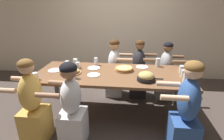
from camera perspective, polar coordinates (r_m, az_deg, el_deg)
The scene contains 26 objects.
ground_plane at distance 3.08m, azimuth 0.00°, elevation -13.99°, with size 18.00×18.00×0.00m, color #423833.
restaurant_back_panel at distance 4.32m, azimuth 2.72°, elevation 18.57°, with size 10.00×0.06×3.20m, color beige.
dining_table at distance 2.75m, azimuth 0.00°, elevation -2.31°, with size 2.38×0.97×0.74m.
pizza_board_main at distance 2.78m, azimuth -13.46°, elevation -0.52°, with size 0.33×0.33×0.05m.
pizza_board_second at distance 2.82m, azimuth 3.97°, elevation 0.42°, with size 0.31×0.31×0.06m.
skillet_bowl at distance 2.48m, azimuth 11.10°, elevation -2.22°, with size 0.36×0.25×0.13m.
empty_plate_a at distance 2.65m, azimuth -6.00°, elevation -1.61°, with size 0.19×0.19×0.02m.
empty_plate_b at distance 2.94m, azimuth -5.93°, elevation 0.65°, with size 0.21×0.21×0.02m.
empty_plate_c at distance 3.02m, azimuth 9.79°, elevation 1.00°, with size 0.20×0.20×0.02m.
empty_plate_d at distance 2.96m, azimuth -18.18°, elevation -0.12°, with size 0.21×0.21×0.02m.
drinking_glass_a at distance 3.05m, azimuth -14.41°, elevation 1.85°, with size 0.07×0.07×0.12m.
drinking_glass_b at distance 2.53m, azimuth 22.84°, elevation -2.71°, with size 0.07×0.07×0.14m.
drinking_glass_c at distance 2.95m, azimuth 21.80°, elevation 0.22°, with size 0.08×0.08×0.11m.
drinking_glass_d at distance 2.78m, azimuth 22.22°, elevation -1.14°, with size 0.07×0.07×0.10m.
drinking_glass_e at distance 2.98m, azimuth -11.10°, elevation 1.44°, with size 0.06×0.06×0.11m.
drinking_glass_f at distance 2.70m, azimuth -23.76°, elevation -1.96°, with size 0.08×0.08×0.10m.
drinking_glass_g at distance 3.10m, azimuth 14.72°, elevation 2.42°, with size 0.07×0.07×0.15m.
drinking_glass_h at distance 3.08m, azimuth -5.25°, elevation 2.66°, with size 0.06×0.06×0.13m.
drinking_glass_i at distance 3.05m, azimuth -11.87°, elevation 2.32°, with size 0.08×0.08×0.14m.
drinking_glass_j at distance 2.57m, azimuth -12.10°, elevation -1.51°, with size 0.07×0.07×0.13m.
diner_far_midright at distance 3.45m, azimuth 8.68°, elevation -0.61°, with size 0.51×0.40×1.14m.
diner_near_left at distance 2.51m, azimuth -24.48°, elevation -10.57°, with size 0.51×0.40×1.15m.
diner_far_right at distance 3.52m, azimuth 17.02°, elevation -1.06°, with size 0.51×0.40×1.12m.
diner_near_right at distance 2.27m, azimuth 22.98°, elevation -12.81°, with size 0.51×0.40×1.20m.
diner_far_center at distance 3.46m, azimuth 0.81°, elevation -0.15°, with size 0.51×0.40×1.14m.
diner_near_midleft at distance 2.30m, azimuth -13.02°, elevation -12.04°, with size 0.51×0.40×1.13m.
Camera 1 is at (0.28, -2.52, 1.74)m, focal length 28.00 mm.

